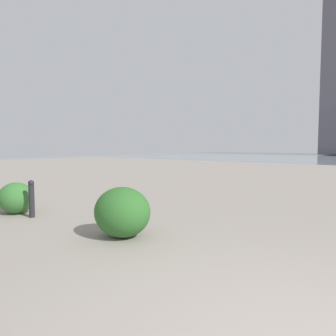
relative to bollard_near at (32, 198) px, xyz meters
The scene contains 3 objects.
bollard_near is the anchor object (origin of this frame).
shrub_low 0.68m from the bollard_near, ahead, with size 0.86×0.77×0.73m.
shrub_wide 2.66m from the bollard_near, behind, with size 1.02×0.92×0.87m.
Camera 1 is at (-0.33, 2.26, 1.57)m, focal length 33.06 mm.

